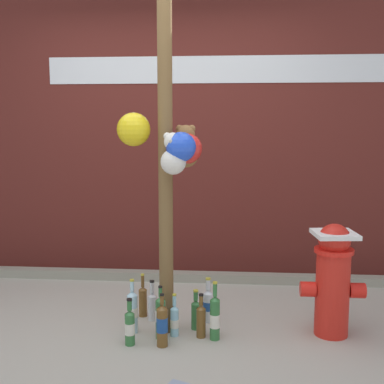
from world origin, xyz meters
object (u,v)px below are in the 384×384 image
(bottle_2, at_px, (196,313))
(bottle_5, at_px, (208,304))
(bottle_1, at_px, (215,317))
(bottle_8, at_px, (132,311))
(fire_hydrant, at_px, (333,277))
(bottle_10, at_px, (162,325))
(bottle_6, at_px, (130,327))
(bottle_3, at_px, (152,304))
(bottle_9, at_px, (143,300))
(bottle_7, at_px, (201,320))
(bottle_0, at_px, (161,316))
(bottle_4, at_px, (174,320))
(memorial_post, at_px, (167,106))

(bottle_2, height_order, bottle_5, bottle_5)
(bottle_1, height_order, bottle_5, bottle_1)
(bottle_1, relative_size, bottle_8, 1.06)
(fire_hydrant, relative_size, bottle_8, 2.04)
(bottle_10, bearing_deg, bottle_6, 179.48)
(fire_hydrant, height_order, bottle_10, fire_hydrant)
(bottle_3, bearing_deg, fire_hydrant, -6.54)
(bottle_5, distance_m, bottle_9, 0.50)
(bottle_3, bearing_deg, bottle_2, -21.94)
(bottle_6, distance_m, bottle_7, 0.48)
(bottle_0, bearing_deg, bottle_6, -148.89)
(bottle_5, xyz_separation_m, bottle_8, (-0.52, -0.23, 0.02))
(bottle_10, bearing_deg, bottle_7, 32.41)
(bottle_2, height_order, bottle_4, bottle_4)
(bottle_3, xyz_separation_m, bottle_6, (-0.08, -0.42, 0.01))
(bottle_3, relative_size, bottle_5, 0.91)
(bottle_0, bearing_deg, bottle_10, -76.68)
(bottle_0, relative_size, bottle_5, 1.11)
(bottle_3, distance_m, bottle_7, 0.46)
(bottle_0, height_order, bottle_9, bottle_0)
(memorial_post, distance_m, bottle_4, 1.45)
(bottle_2, distance_m, bottle_9, 0.46)
(bottle_2, bearing_deg, bottle_1, -48.32)
(bottle_1, relative_size, bottle_6, 1.28)
(fire_hydrant, height_order, bottle_2, fire_hydrant)
(bottle_2, relative_size, bottle_7, 0.94)
(bottle_9, bearing_deg, bottle_10, -66.11)
(bottle_5, bearing_deg, memorial_post, -142.66)
(bottle_1, xyz_separation_m, bottle_5, (-0.06, 0.30, -0.02))
(bottle_5, bearing_deg, bottle_8, -156.14)
(bottle_8, xyz_separation_m, bottle_10, (0.24, -0.20, -0.01))
(bottle_1, bearing_deg, bottle_2, 131.68)
(fire_hydrant, distance_m, bottle_5, 0.91)
(bottle_1, xyz_separation_m, bottle_6, (-0.55, -0.13, -0.03))
(bottle_0, relative_size, bottle_7, 1.21)
(bottle_2, bearing_deg, bottle_10, -124.93)
(fire_hydrant, height_order, bottle_4, fire_hydrant)
(fire_hydrant, bearing_deg, memorial_post, -177.41)
(bottle_6, height_order, bottle_10, bottle_10)
(fire_hydrant, bearing_deg, bottle_3, 173.46)
(bottle_4, height_order, bottle_9, bottle_9)
(bottle_2, xyz_separation_m, bottle_4, (-0.14, -0.12, -0.01))
(bottle_0, relative_size, bottle_1, 0.92)
(bottle_7, distance_m, bottle_8, 0.48)
(memorial_post, bearing_deg, bottle_5, 37.34)
(bottle_1, bearing_deg, memorial_post, 163.77)
(memorial_post, height_order, bottle_4, memorial_post)
(bottle_0, height_order, bottle_3, bottle_0)
(bottle_8, bearing_deg, bottle_6, -83.63)
(bottle_3, bearing_deg, bottle_10, -72.36)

